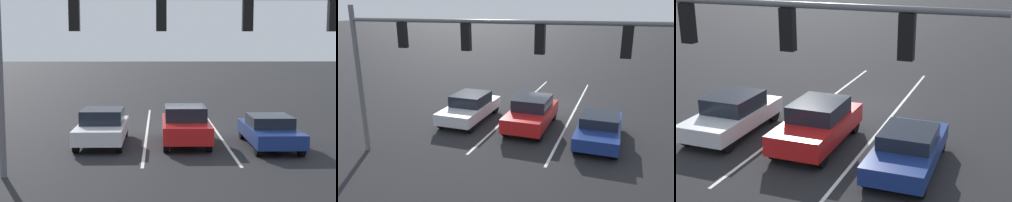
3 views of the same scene
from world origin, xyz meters
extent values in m
plane|color=black|center=(0.00, 0.00, 0.00)|extent=(240.00, 240.00, 0.00)
cube|color=silver|center=(-1.71, 1.56, 0.01)|extent=(0.12, 15.12, 0.01)
cube|color=silver|center=(1.71, 1.56, 0.01)|extent=(0.12, 15.12, 0.01)
cube|color=silver|center=(3.53, 5.02, 0.62)|extent=(1.95, 4.44, 0.58)
cube|color=black|center=(3.53, 4.86, 1.20)|extent=(1.71, 2.04, 0.59)
cube|color=red|center=(2.85, 2.84, 0.76)|extent=(0.24, 0.06, 0.12)
cube|color=red|center=(4.21, 2.84, 0.76)|extent=(0.24, 0.06, 0.12)
cylinder|color=black|center=(2.68, 6.66, 0.33)|extent=(0.22, 0.65, 0.65)
cylinder|color=black|center=(4.37, 6.66, 0.33)|extent=(0.22, 0.65, 0.65)
cylinder|color=black|center=(2.68, 3.37, 0.33)|extent=(0.22, 0.65, 0.65)
cylinder|color=black|center=(4.37, 3.37, 0.33)|extent=(0.22, 0.65, 0.65)
cube|color=navy|center=(-3.45, 5.67, 0.58)|extent=(1.91, 4.50, 0.56)
cube|color=black|center=(-3.45, 5.65, 1.09)|extent=(1.68, 1.90, 0.45)
cube|color=red|center=(-4.12, 3.46, 0.72)|extent=(0.24, 0.06, 0.12)
cube|color=red|center=(-2.79, 3.46, 0.72)|extent=(0.24, 0.06, 0.12)
cylinder|color=black|center=(-4.28, 7.37, 0.30)|extent=(0.22, 0.61, 0.61)
cylinder|color=black|center=(-2.63, 7.37, 0.30)|extent=(0.22, 0.61, 0.61)
cylinder|color=black|center=(-4.28, 3.97, 0.30)|extent=(0.22, 0.61, 0.61)
cylinder|color=black|center=(-2.63, 3.97, 0.30)|extent=(0.22, 0.61, 0.61)
cube|color=red|center=(0.00, 5.00, 0.68)|extent=(1.95, 4.37, 0.69)
cube|color=black|center=(0.00, 4.84, 1.32)|extent=(1.72, 2.07, 0.59)
cube|color=red|center=(-0.68, 2.85, 0.86)|extent=(0.24, 0.06, 0.12)
cube|color=red|center=(0.69, 2.85, 0.86)|extent=(0.24, 0.06, 0.12)
cylinder|color=black|center=(-0.84, 6.60, 0.34)|extent=(0.22, 0.68, 0.68)
cylinder|color=black|center=(0.85, 6.60, 0.34)|extent=(0.22, 0.68, 0.68)
cylinder|color=black|center=(-0.84, 3.40, 0.34)|extent=(0.22, 0.68, 0.68)
cylinder|color=black|center=(0.85, 3.40, 0.34)|extent=(0.22, 0.68, 0.68)
cylinder|color=slate|center=(-0.08, 10.12, 5.61)|extent=(12.25, 0.14, 0.14)
cube|color=black|center=(-4.27, 10.12, 5.06)|extent=(0.32, 0.22, 0.95)
sphere|color=red|center=(-4.27, 9.96, 5.35)|extent=(0.20, 0.20, 0.20)
sphere|color=#4C420C|center=(-4.27, 9.96, 5.06)|extent=(0.20, 0.20, 0.20)
sphere|color=#0A3814|center=(-4.27, 9.96, 4.78)|extent=(0.20, 0.20, 0.20)
cube|color=black|center=(-1.61, 10.12, 5.06)|extent=(0.32, 0.22, 0.95)
sphere|color=red|center=(-1.61, 9.96, 5.35)|extent=(0.20, 0.20, 0.20)
sphere|color=#4C420C|center=(-1.61, 9.96, 5.06)|extent=(0.20, 0.20, 0.20)
sphere|color=#0A3814|center=(-1.61, 9.96, 4.78)|extent=(0.20, 0.20, 0.20)
cube|color=black|center=(1.05, 10.12, 5.06)|extent=(0.32, 0.22, 0.95)
sphere|color=red|center=(1.05, 9.96, 5.35)|extent=(0.20, 0.20, 0.20)
sphere|color=#4C420C|center=(1.05, 9.96, 5.06)|extent=(0.20, 0.20, 0.20)
sphere|color=#0A3814|center=(1.05, 9.96, 4.78)|extent=(0.20, 0.20, 0.20)
camera|label=1|loc=(1.16, 24.65, 4.07)|focal=50.00mm
camera|label=2|loc=(-4.20, 20.60, 6.08)|focal=35.00mm
camera|label=3|loc=(-6.34, 19.28, 6.73)|focal=50.00mm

